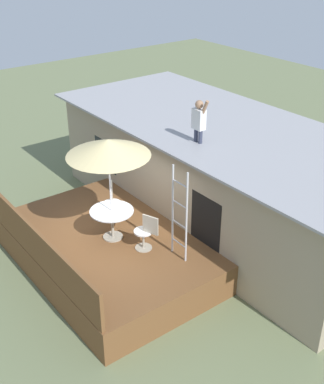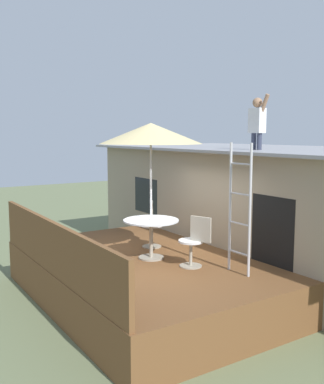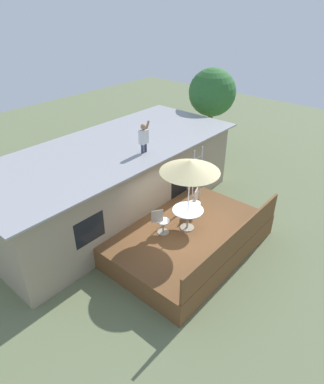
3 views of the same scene
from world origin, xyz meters
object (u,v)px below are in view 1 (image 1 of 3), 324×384
patio_table (112,216)px  step_ladder (179,214)px  person_figure (199,118)px  patio_chair_left (112,202)px  patio_chair_right (146,232)px  patio_umbrella (108,148)px

patio_table → step_ladder: (1.56, 0.78, 0.51)m
person_figure → patio_chair_left: bearing=-122.9°
patio_table → patio_chair_right: size_ratio=1.13×
patio_umbrella → person_figure: 2.35m
step_ladder → patio_chair_right: (-0.67, -0.43, -0.64)m
step_ladder → patio_chair_left: bearing=-173.3°
patio_chair_right → person_figure: bearing=-96.5°
person_figure → patio_chair_right: person_figure is taller
patio_table → patio_chair_right: patio_chair_right is taller
patio_table → person_figure: 3.10m
patio_table → patio_chair_right: (0.89, 0.34, -0.13)m
patio_umbrella → person_figure: bearing=80.6°
patio_umbrella → step_ladder: 2.14m
patio_umbrella → step_ladder: bearing=26.5°
step_ladder → person_figure: person_figure is taller
patio_umbrella → person_figure: person_figure is taller
patio_table → patio_chair_left: size_ratio=1.13×
patio_chair_right → patio_table: bearing=0.0°
patio_chair_left → patio_chair_right: size_ratio=1.00×
patio_umbrella → step_ladder: (1.56, 0.78, -1.25)m
patio_table → step_ladder: step_ladder is taller
patio_table → patio_chair_left: patio_chair_left is taller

